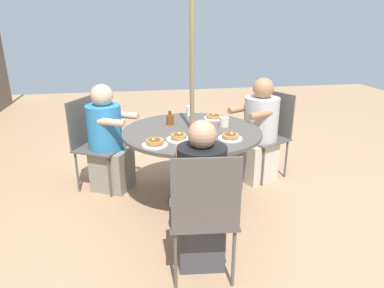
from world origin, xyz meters
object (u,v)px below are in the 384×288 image
(pancake_plate_a, at_px, (230,137))
(pancake_plate_c, at_px, (214,117))
(patio_chair_east, at_px, (270,130))
(pancake_plate_e, at_px, (179,138))
(diner_east, at_px, (258,135))
(pancake_plate_b, at_px, (155,143))
(diner_north, at_px, (201,201))
(diner_south, at_px, (108,143))
(patio_table, at_px, (192,141))
(patio_chair_south, at_px, (93,139))
(coffee_cup, at_px, (224,122))
(pancake_plate_d, at_px, (195,146))
(drinking_glass_a, at_px, (189,111))
(syrup_bottle, at_px, (170,119))
(patio_chair_north, at_px, (204,210))

(pancake_plate_a, relative_size, pancake_plate_c, 1.00)
(patio_chair_east, relative_size, pancake_plate_e, 4.53)
(diner_east, distance_m, pancake_plate_a, 0.95)
(patio_chair_east, xyz_separation_m, pancake_plate_b, (-0.87, 1.37, 0.23))
(diner_north, bearing_deg, diner_east, 61.33)
(diner_south, distance_m, pancake_plate_b, 0.95)
(pancake_plate_b, bearing_deg, patio_table, -45.55)
(patio_table, relative_size, patio_chair_south, 1.36)
(pancake_plate_a, relative_size, coffee_cup, 2.24)
(coffee_cup, bearing_deg, patio_chair_south, 70.94)
(diner_south, bearing_deg, coffee_cup, 100.40)
(patio_chair_east, distance_m, pancake_plate_b, 1.64)
(patio_table, bearing_deg, pancake_plate_c, -39.16)
(patio_table, height_order, pancake_plate_d, pancake_plate_d)
(pancake_plate_b, bearing_deg, coffee_cup, -58.17)
(pancake_plate_b, height_order, coffee_cup, coffee_cup)
(pancake_plate_d, height_order, drinking_glass_a, drinking_glass_a)
(diner_south, xyz_separation_m, pancake_plate_a, (-0.75, -1.10, 0.25))
(diner_south, xyz_separation_m, syrup_bottle, (-0.21, -0.64, 0.29))
(pancake_plate_d, distance_m, syrup_bottle, 0.74)
(patio_table, distance_m, patio_chair_south, 1.12)
(patio_chair_east, bearing_deg, pancake_plate_c, 74.56)
(patio_chair_south, height_order, pancake_plate_a, patio_chair_south)
(patio_chair_north, distance_m, pancake_plate_c, 1.54)
(coffee_cup, bearing_deg, diner_north, 156.95)
(pancake_plate_b, xyz_separation_m, pancake_plate_e, (0.11, -0.21, -0.00))
(patio_table, relative_size, pancake_plate_a, 6.18)
(patio_chair_east, xyz_separation_m, patio_chair_south, (0.02, 1.97, 0.00))
(pancake_plate_e, bearing_deg, drinking_glass_a, -15.75)
(pancake_plate_c, relative_size, syrup_bottle, 1.54)
(patio_chair_north, bearing_deg, patio_table, 90.00)
(pancake_plate_c, bearing_deg, drinking_glass_a, 52.84)
(patio_chair_north, bearing_deg, diner_south, 120.32)
(diner_south, bearing_deg, pancake_plate_d, 67.21)
(diner_east, relative_size, pancake_plate_c, 5.43)
(pancake_plate_e, xyz_separation_m, drinking_glass_a, (0.80, -0.22, 0.03))
(pancake_plate_c, xyz_separation_m, coffee_cup, (-0.29, -0.04, 0.03))
(diner_east, distance_m, diner_south, 1.64)
(pancake_plate_c, bearing_deg, pancake_plate_e, 143.63)
(patio_table, distance_m, diner_south, 0.94)
(syrup_bottle, bearing_deg, patio_chair_north, -176.88)
(patio_chair_north, relative_size, pancake_plate_b, 4.53)
(diner_south, distance_m, pancake_plate_d, 1.23)
(pancake_plate_d, height_order, coffee_cup, coffee_cup)
(patio_chair_east, height_order, syrup_bottle, patio_chair_east)
(patio_chair_south, bearing_deg, pancake_plate_d, 70.20)
(diner_south, height_order, pancake_plate_d, diner_south)
(diner_south, relative_size, pancake_plate_d, 5.32)
(diner_south, height_order, pancake_plate_b, diner_south)
(patio_chair_south, distance_m, pancake_plate_b, 1.10)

